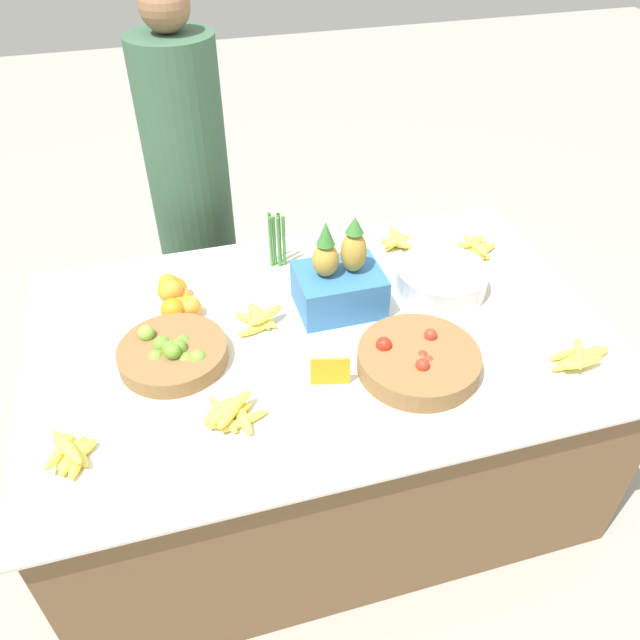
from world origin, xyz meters
name	(u,v)px	position (x,y,z in m)	size (l,w,h in m)	color
ground_plane	(320,468)	(0.00, 0.00, 0.00)	(12.00, 12.00, 0.00)	#A39E93
market_table	(320,407)	(0.00, 0.00, 0.36)	(1.85, 1.19, 0.71)	brown
lime_bowl	(174,353)	(-0.47, -0.01, 0.75)	(0.33, 0.33, 0.10)	olive
tomato_basket	(418,360)	(0.24, -0.25, 0.75)	(0.37, 0.37, 0.10)	olive
orange_pile	(177,298)	(-0.43, 0.25, 0.76)	(0.14, 0.20, 0.12)	orange
metal_bowl	(441,279)	(0.47, 0.11, 0.76)	(0.32, 0.32, 0.09)	silver
price_sign	(330,371)	(-0.04, -0.23, 0.76)	(0.11, 0.03, 0.10)	orange
produce_crate	(339,282)	(0.10, 0.11, 0.82)	(0.28, 0.22, 0.34)	#3370B7
veg_bundle	(277,240)	(-0.04, 0.42, 0.82)	(0.06, 0.05, 0.20)	#4C8E42
banana_bunch_front_center	(397,240)	(0.42, 0.41, 0.74)	(0.13, 0.17, 0.06)	#EFDB4C
banana_bunch_front_left	(231,414)	(-0.34, -0.29, 0.74)	(0.19, 0.17, 0.06)	#EFDB4C
banana_bunch_middle_right	(475,248)	(0.69, 0.28, 0.74)	(0.20, 0.16, 0.06)	#EFDB4C
banana_bunch_back_center	(71,453)	(-0.76, -0.31, 0.74)	(0.14, 0.17, 0.06)	#EFDB4C
banana_bunch_middle_left	(259,319)	(-0.18, 0.09, 0.74)	(0.17, 0.15, 0.06)	#EFDB4C
banana_bunch_front_right	(580,357)	(0.72, -0.35, 0.74)	(0.22, 0.14, 0.05)	#EFDB4C
vendor_person	(192,200)	(-0.29, 0.97, 0.73)	(0.33, 0.33, 1.59)	#385B42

